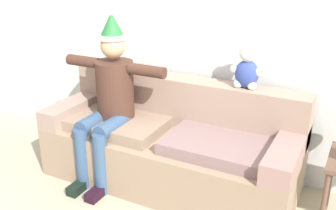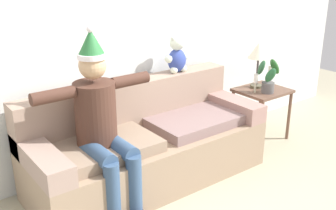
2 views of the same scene
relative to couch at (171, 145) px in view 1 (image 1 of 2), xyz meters
name	(u,v)px [view 1 (image 1 of 2)]	position (x,y,z in m)	size (l,w,h in m)	color
back_wall	(197,26)	(0.00, 0.51, 0.99)	(7.00, 0.10, 2.70)	silver
couch	(171,145)	(0.00, 0.00, 0.00)	(2.26, 0.87, 0.91)	#957B62
person_seated	(109,96)	(-0.54, -0.17, 0.43)	(1.02, 0.77, 1.54)	#492C21
teddy_bear	(247,68)	(0.57, 0.26, 0.73)	(0.29, 0.17, 0.38)	#344698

